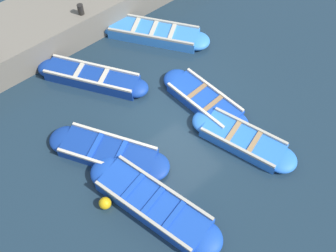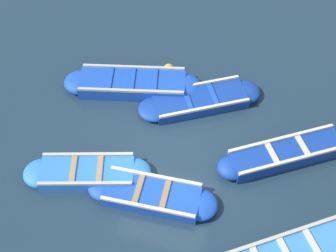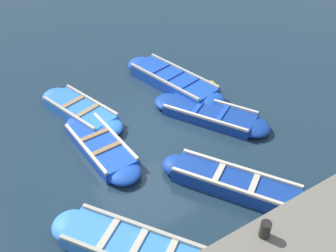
{
  "view_description": "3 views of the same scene",
  "coord_description": "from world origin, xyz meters",
  "px_view_note": "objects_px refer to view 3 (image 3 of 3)",
  "views": [
    {
      "loc": [
        5.13,
        -4.55,
        9.53
      ],
      "look_at": [
        0.18,
        -0.38,
        0.3
      ],
      "focal_mm": 42.0,
      "sensor_mm": 36.0,
      "label": 1
    },
    {
      "loc": [
        -1.9,
        6.51,
        10.13
      ],
      "look_at": [
        0.26,
        -0.82,
        0.42
      ],
      "focal_mm": 50.0,
      "sensor_mm": 36.0,
      "label": 2
    },
    {
      "loc": [
        -7.45,
        3.76,
        7.05
      ],
      "look_at": [
        -0.53,
        -0.56,
        0.54
      ],
      "focal_mm": 42.0,
      "sensor_mm": 36.0,
      "label": 3
    }
  ],
  "objects_px": {
    "boat_near_quay": "(101,146)",
    "boat_mid_row": "(173,81)",
    "boat_stern_in": "(81,111)",
    "bollard_mid_north": "(265,229)",
    "buoy_orange_near": "(211,86)",
    "boat_end_of_row": "(138,251)",
    "boat_outer_right": "(210,114)",
    "boat_tucked": "(235,184)"
  },
  "relations": [
    {
      "from": "boat_stern_in",
      "to": "bollard_mid_north",
      "type": "height_order",
      "value": "bollard_mid_north"
    },
    {
      "from": "boat_mid_row",
      "to": "boat_stern_in",
      "type": "bearing_deg",
      "value": 88.06
    },
    {
      "from": "boat_outer_right",
      "to": "boat_stern_in",
      "type": "xyz_separation_m",
      "value": [
        2.13,
        3.17,
        0.01
      ]
    },
    {
      "from": "boat_outer_right",
      "to": "boat_tucked",
      "type": "distance_m",
      "value": 2.85
    },
    {
      "from": "boat_near_quay",
      "to": "boat_outer_right",
      "type": "relative_size",
      "value": 0.93
    },
    {
      "from": "boat_mid_row",
      "to": "buoy_orange_near",
      "type": "relative_size",
      "value": 12.72
    },
    {
      "from": "bollard_mid_north",
      "to": "boat_near_quay",
      "type": "bearing_deg",
      "value": 13.46
    },
    {
      "from": "boat_tucked",
      "to": "boat_stern_in",
      "type": "relative_size",
      "value": 1.06
    },
    {
      "from": "boat_outer_right",
      "to": "buoy_orange_near",
      "type": "distance_m",
      "value": 1.52
    },
    {
      "from": "boat_end_of_row",
      "to": "boat_stern_in",
      "type": "xyz_separation_m",
      "value": [
        5.08,
        -0.84,
        -0.03
      ]
    },
    {
      "from": "boat_near_quay",
      "to": "boat_stern_in",
      "type": "xyz_separation_m",
      "value": [
        1.76,
        -0.15,
        0.01
      ]
    },
    {
      "from": "boat_outer_right",
      "to": "boat_stern_in",
      "type": "distance_m",
      "value": 3.82
    },
    {
      "from": "boat_end_of_row",
      "to": "boat_tucked",
      "type": "distance_m",
      "value": 2.84
    },
    {
      "from": "boat_mid_row",
      "to": "boat_outer_right",
      "type": "height_order",
      "value": "boat_mid_row"
    },
    {
      "from": "boat_mid_row",
      "to": "bollard_mid_north",
      "type": "height_order",
      "value": "bollard_mid_north"
    },
    {
      "from": "boat_outer_right",
      "to": "bollard_mid_north",
      "type": "bearing_deg",
      "value": 153.87
    },
    {
      "from": "boat_outer_right",
      "to": "bollard_mid_north",
      "type": "distance_m",
      "value": 5.04
    },
    {
      "from": "boat_end_of_row",
      "to": "boat_stern_in",
      "type": "relative_size",
      "value": 1.12
    },
    {
      "from": "boat_stern_in",
      "to": "boat_end_of_row",
      "type": "bearing_deg",
      "value": 170.62
    },
    {
      "from": "boat_stern_in",
      "to": "buoy_orange_near",
      "type": "distance_m",
      "value": 4.21
    },
    {
      "from": "boat_stern_in",
      "to": "bollard_mid_north",
      "type": "xyz_separation_m",
      "value": [
        -6.55,
        -1.0,
        1.08
      ]
    },
    {
      "from": "boat_outer_right",
      "to": "boat_end_of_row",
      "type": "bearing_deg",
      "value": 126.35
    },
    {
      "from": "boat_end_of_row",
      "to": "boat_outer_right",
      "type": "bearing_deg",
      "value": -53.65
    },
    {
      "from": "boat_outer_right",
      "to": "boat_tucked",
      "type": "bearing_deg",
      "value": 155.2
    },
    {
      "from": "boat_near_quay",
      "to": "boat_tucked",
      "type": "bearing_deg",
      "value": -144.41
    },
    {
      "from": "boat_outer_right",
      "to": "boat_stern_in",
      "type": "bearing_deg",
      "value": 56.08
    },
    {
      "from": "boat_outer_right",
      "to": "boat_tucked",
      "type": "height_order",
      "value": "boat_tucked"
    },
    {
      "from": "boat_near_quay",
      "to": "boat_stern_in",
      "type": "relative_size",
      "value": 0.99
    },
    {
      "from": "boat_mid_row",
      "to": "bollard_mid_north",
      "type": "bearing_deg",
      "value": 161.28
    },
    {
      "from": "boat_near_quay",
      "to": "boat_tucked",
      "type": "distance_m",
      "value": 3.65
    },
    {
      "from": "boat_end_of_row",
      "to": "bollard_mid_north",
      "type": "relative_size",
      "value": 10.69
    },
    {
      "from": "boat_end_of_row",
      "to": "boat_stern_in",
      "type": "height_order",
      "value": "boat_end_of_row"
    },
    {
      "from": "boat_near_quay",
      "to": "bollard_mid_north",
      "type": "height_order",
      "value": "bollard_mid_north"
    },
    {
      "from": "buoy_orange_near",
      "to": "boat_outer_right",
      "type": "bearing_deg",
      "value": 141.91
    },
    {
      "from": "boat_mid_row",
      "to": "boat_tucked",
      "type": "relative_size",
      "value": 1.17
    },
    {
      "from": "boat_near_quay",
      "to": "boat_mid_row",
      "type": "distance_m",
      "value": 3.72
    },
    {
      "from": "boat_end_of_row",
      "to": "buoy_orange_near",
      "type": "bearing_deg",
      "value": -50.02
    },
    {
      "from": "boat_near_quay",
      "to": "boat_end_of_row",
      "type": "height_order",
      "value": "boat_end_of_row"
    },
    {
      "from": "boat_mid_row",
      "to": "boat_stern_in",
      "type": "distance_m",
      "value": 3.19
    },
    {
      "from": "boat_near_quay",
      "to": "boat_mid_row",
      "type": "relative_size",
      "value": 0.8
    },
    {
      "from": "boat_tucked",
      "to": "boat_stern_in",
      "type": "distance_m",
      "value": 5.12
    },
    {
      "from": "boat_end_of_row",
      "to": "boat_tucked",
      "type": "xyz_separation_m",
      "value": [
        0.36,
        -2.81,
        0.01
      ]
    }
  ]
}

